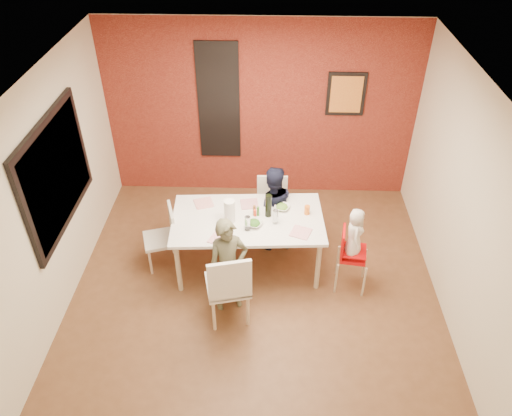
{
  "coord_description": "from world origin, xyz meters",
  "views": [
    {
      "loc": [
        0.16,
        -4.39,
        4.56
      ],
      "look_at": [
        0.0,
        0.3,
        1.05
      ],
      "focal_mm": 35.0,
      "sensor_mm": 36.0,
      "label": 1
    }
  ],
  "objects_px": {
    "dining_table": "(248,223)",
    "wine_bottle": "(268,206)",
    "chair_far": "(272,205)",
    "high_chair": "(350,253)",
    "chair_near": "(229,285)",
    "toddler": "(355,233)",
    "chair_left": "(165,234)",
    "child_near": "(228,266)",
    "child_far": "(272,208)",
    "paper_towel_roll": "(230,211)"
  },
  "relations": [
    {
      "from": "dining_table",
      "to": "toddler",
      "type": "height_order",
      "value": "toddler"
    },
    {
      "from": "chair_far",
      "to": "dining_table",
      "type": "bearing_deg",
      "value": -113.72
    },
    {
      "from": "high_chair",
      "to": "toddler",
      "type": "height_order",
      "value": "toddler"
    },
    {
      "from": "dining_table",
      "to": "child_near",
      "type": "height_order",
      "value": "child_near"
    },
    {
      "from": "dining_table",
      "to": "wine_bottle",
      "type": "distance_m",
      "value": 0.34
    },
    {
      "from": "chair_near",
      "to": "child_far",
      "type": "height_order",
      "value": "child_far"
    },
    {
      "from": "chair_far",
      "to": "toddler",
      "type": "relative_size",
      "value": 1.35
    },
    {
      "from": "wine_bottle",
      "to": "dining_table",
      "type": "bearing_deg",
      "value": -165.9
    },
    {
      "from": "chair_far",
      "to": "toddler",
      "type": "distance_m",
      "value": 1.43
    },
    {
      "from": "dining_table",
      "to": "child_near",
      "type": "bearing_deg",
      "value": -105.02
    },
    {
      "from": "wine_bottle",
      "to": "high_chair",
      "type": "bearing_deg",
      "value": -20.75
    },
    {
      "from": "dining_table",
      "to": "wine_bottle",
      "type": "xyz_separation_m",
      "value": [
        0.25,
        0.06,
        0.22
      ]
    },
    {
      "from": "dining_table",
      "to": "chair_far",
      "type": "height_order",
      "value": "chair_far"
    },
    {
      "from": "toddler",
      "to": "child_near",
      "type": "bearing_deg",
      "value": 105.97
    },
    {
      "from": "paper_towel_roll",
      "to": "chair_left",
      "type": "bearing_deg",
      "value": 175.14
    },
    {
      "from": "toddler",
      "to": "paper_towel_roll",
      "type": "height_order",
      "value": "toddler"
    },
    {
      "from": "child_far",
      "to": "toddler",
      "type": "relative_size",
      "value": 1.86
    },
    {
      "from": "chair_far",
      "to": "high_chair",
      "type": "xyz_separation_m",
      "value": [
        0.95,
        -0.98,
        0.02
      ]
    },
    {
      "from": "child_near",
      "to": "chair_far",
      "type": "bearing_deg",
      "value": 51.69
    },
    {
      "from": "chair_far",
      "to": "chair_left",
      "type": "distance_m",
      "value": 1.51
    },
    {
      "from": "chair_near",
      "to": "child_far",
      "type": "xyz_separation_m",
      "value": [
        0.47,
        1.38,
        0.04
      ]
    },
    {
      "from": "chair_near",
      "to": "chair_left",
      "type": "bearing_deg",
      "value": -60.36
    },
    {
      "from": "child_near",
      "to": "high_chair",
      "type": "bearing_deg",
      "value": -3.66
    },
    {
      "from": "chair_left",
      "to": "child_near",
      "type": "xyz_separation_m",
      "value": [
        0.87,
        -0.72,
        0.15
      ]
    },
    {
      "from": "chair_near",
      "to": "child_near",
      "type": "relative_size",
      "value": 0.82
    },
    {
      "from": "child_near",
      "to": "child_far",
      "type": "xyz_separation_m",
      "value": [
        0.49,
        1.13,
        -0.01
      ]
    },
    {
      "from": "child_far",
      "to": "dining_table",
      "type": "bearing_deg",
      "value": 45.9
    },
    {
      "from": "chair_far",
      "to": "paper_towel_roll",
      "type": "distance_m",
      "value": 0.99
    },
    {
      "from": "child_near",
      "to": "child_far",
      "type": "relative_size",
      "value": 1.02
    },
    {
      "from": "chair_far",
      "to": "child_far",
      "type": "height_order",
      "value": "child_far"
    },
    {
      "from": "chair_left",
      "to": "toddler",
      "type": "height_order",
      "value": "toddler"
    },
    {
      "from": "chair_near",
      "to": "dining_table",
      "type": "bearing_deg",
      "value": -113.05
    },
    {
      "from": "child_near",
      "to": "wine_bottle",
      "type": "xyz_separation_m",
      "value": [
        0.44,
        0.77,
        0.3
      ]
    },
    {
      "from": "child_far",
      "to": "toddler",
      "type": "bearing_deg",
      "value": 132.95
    },
    {
      "from": "chair_near",
      "to": "child_near",
      "type": "bearing_deg",
      "value": -98.31
    },
    {
      "from": "toddler",
      "to": "chair_near",
      "type": "bearing_deg",
      "value": 115.01
    },
    {
      "from": "chair_far",
      "to": "high_chair",
      "type": "height_order",
      "value": "chair_far"
    },
    {
      "from": "chair_near",
      "to": "wine_bottle",
      "type": "relative_size",
      "value": 3.36
    },
    {
      "from": "chair_left",
      "to": "high_chair",
      "type": "bearing_deg",
      "value": 64.49
    },
    {
      "from": "chair_left",
      "to": "toddler",
      "type": "xyz_separation_m",
      "value": [
        2.33,
        -0.33,
        0.36
      ]
    },
    {
      "from": "high_chair",
      "to": "paper_towel_roll",
      "type": "relative_size",
      "value": 2.86
    },
    {
      "from": "chair_near",
      "to": "toddler",
      "type": "bearing_deg",
      "value": -169.31
    },
    {
      "from": "toddler",
      "to": "chair_far",
      "type": "bearing_deg",
      "value": 45.67
    },
    {
      "from": "chair_far",
      "to": "high_chair",
      "type": "relative_size",
      "value": 1.04
    },
    {
      "from": "high_chair",
      "to": "child_near",
      "type": "bearing_deg",
      "value": 113.47
    },
    {
      "from": "chair_near",
      "to": "high_chair",
      "type": "xyz_separation_m",
      "value": [
        1.42,
        0.64,
        -0.06
      ]
    },
    {
      "from": "wine_bottle",
      "to": "paper_towel_roll",
      "type": "relative_size",
      "value": 1.02
    },
    {
      "from": "child_far",
      "to": "paper_towel_roll",
      "type": "height_order",
      "value": "child_far"
    },
    {
      "from": "child_far",
      "to": "toddler",
      "type": "xyz_separation_m",
      "value": [
        0.97,
        -0.75,
        0.22
      ]
    },
    {
      "from": "chair_left",
      "to": "child_near",
      "type": "relative_size",
      "value": 0.68
    }
  ]
}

